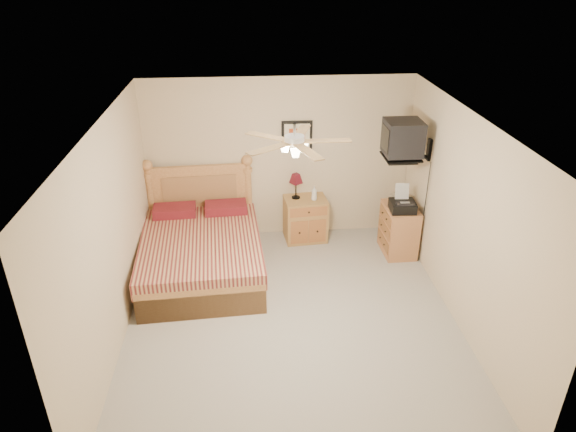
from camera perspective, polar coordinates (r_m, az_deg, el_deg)
floor at (r=6.48m, az=0.44°, el=-11.31°), size 4.50×4.50×0.00m
ceiling at (r=5.31m, az=0.53°, el=10.39°), size 4.00×4.50×0.04m
wall_back at (r=7.83m, az=-1.02°, el=6.31°), size 4.00×0.04×2.50m
wall_front at (r=3.97m, az=3.56°, el=-17.19°), size 4.00×0.04×2.50m
wall_left at (r=5.97m, az=-19.03°, el=-2.23°), size 0.04×4.50×2.50m
wall_right at (r=6.28m, az=18.98°, el=-0.74°), size 0.04×4.50×2.50m
bed at (r=7.06m, az=-9.79°, el=-1.66°), size 1.71×2.18×1.35m
nightstand at (r=8.01m, az=1.93°, el=-0.31°), size 0.67×0.53×0.69m
table_lamp at (r=7.81m, az=0.89°, el=3.36°), size 0.26×0.26×0.40m
lotion_bottle at (r=7.79m, az=2.93°, el=2.55°), size 0.10×0.10×0.22m
framed_picture at (r=7.71m, az=1.00°, el=8.89°), size 0.46×0.04×0.46m
dresser at (r=7.80m, az=12.21°, el=-1.49°), size 0.46×0.64×0.75m
fax_machine at (r=7.45m, az=12.69°, el=1.87°), size 0.37×0.39×0.37m
magazine_lower at (r=7.81m, az=11.83°, el=1.76°), size 0.24×0.29×0.02m
magazine_upper at (r=7.84m, az=11.99°, el=2.02°), size 0.34×0.37×0.02m
wall_tv at (r=7.13m, az=13.79°, el=8.18°), size 0.56×0.46×0.58m
ceiling_fan at (r=5.16m, az=0.73°, el=8.27°), size 1.14×1.14×0.28m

